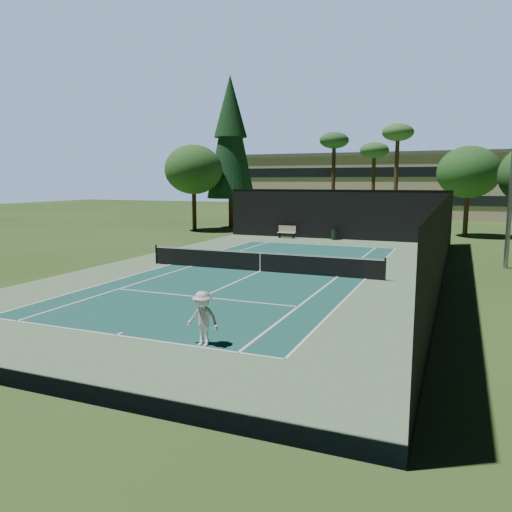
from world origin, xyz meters
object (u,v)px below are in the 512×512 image
Objects in this scene: tennis_ball_b at (261,258)px; trash_bin at (334,234)px; tennis_ball_a at (42,304)px; tennis_ball_c at (265,260)px; park_bench at (287,231)px; tennis_net at (260,261)px; tennis_ball_d at (237,258)px; player at (203,319)px.

trash_bin reaches higher than tennis_ball_b.
tennis_ball_b is 11.57m from trash_bin.
tennis_ball_a is 13.80m from tennis_ball_c.
tennis_ball_a is 0.04× the size of park_bench.
tennis_net is 3.60m from tennis_ball_c.
tennis_ball_c reaches higher than tennis_ball_b.
tennis_net is 8.60× the size of park_bench.
park_bench reaches higher than trash_bin.
tennis_ball_c is 0.08× the size of trash_bin.
tennis_ball_b is 0.96× the size of tennis_ball_c.
tennis_ball_c is 1.05× the size of tennis_ball_d.
tennis_ball_c is at bearing -50.55° from tennis_ball_b.
tennis_ball_c is at bearing -1.53° from tennis_ball_d.
tennis_ball_a is 0.92× the size of tennis_ball_d.
tennis_ball_b is (-4.52, 15.79, -0.77)m from player.
tennis_net is 4.55m from tennis_ball_d.
tennis_ball_c is 12.17m from trash_bin.
tennis_net is 11.05m from tennis_ball_a.
tennis_ball_d is at bearing 116.32° from player.
tennis_ball_a is at bearing -102.04° from trash_bin.
player is at bearing -74.03° from tennis_ball_b.
player is 23.72× the size of tennis_ball_d.
tennis_ball_d is at bearing 80.42° from tennis_ball_a.
tennis_ball_a is (-8.06, 1.92, -0.77)m from player.
tennis_ball_b is 1.45m from tennis_ball_d.
trash_bin reaches higher than tennis_ball_d.
tennis_net is 188.41× the size of tennis_ball_b.
tennis_net is at bearing -68.64° from tennis_ball_b.
player is at bearing -13.42° from tennis_ball_a.
trash_bin reaches higher than tennis_ball_c.
tennis_ball_c is (-1.04, 3.41, -0.52)m from tennis_net.
tennis_ball_d is (-1.87, 0.05, -0.00)m from tennis_ball_c.
tennis_ball_c is 0.05× the size of park_bench.
tennis_net is at bearing -76.26° from park_bench.
trash_bin is (5.39, 25.27, 0.45)m from tennis_ball_a.
player is 15.63m from tennis_ball_c.
tennis_ball_c is at bearing 109.96° from player.
player reaches higher than tennis_net.
tennis_ball_b is (-1.60, 4.10, -0.52)m from tennis_net.
tennis_net is 15.51m from trash_bin.
park_bench is (-6.67, 27.02, -0.26)m from player.
player is at bearing -68.97° from tennis_ball_d.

